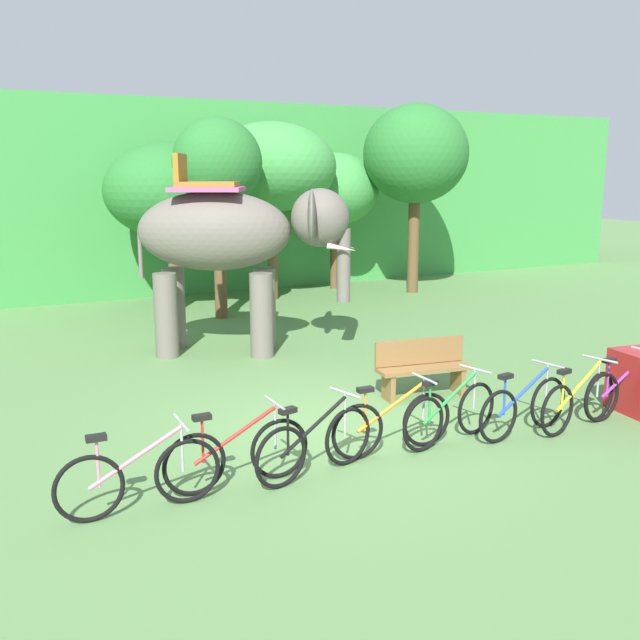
{
  "coord_description": "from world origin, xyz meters",
  "views": [
    {
      "loc": [
        -4.43,
        -8.21,
        3.43
      ],
      "look_at": [
        0.31,
        1.0,
        1.3
      ],
      "focal_mm": 40.24,
      "sensor_mm": 36.0,
      "label": 1
    }
  ],
  "objects_px": {
    "elephant": "(232,239)",
    "bike_black": "(315,444)",
    "bike_green": "(450,414)",
    "bike_purple": "(625,390)",
    "bike_orange": "(393,423)",
    "tree_far_left": "(416,155)",
    "wooden_bench": "(422,366)",
    "tree_left": "(334,190)",
    "tree_center_left": "(172,191)",
    "tree_far_right": "(271,168)",
    "tree_center_right": "(217,165)",
    "bike_red": "(238,454)",
    "bike_blue": "(524,407)",
    "bike_pink": "(139,477)",
    "bike_yellow": "(579,401)"
  },
  "relations": [
    {
      "from": "wooden_bench",
      "to": "bike_purple",
      "type": "bearing_deg",
      "value": -46.2
    },
    {
      "from": "bike_blue",
      "to": "bike_green",
      "type": "bearing_deg",
      "value": 167.61
    },
    {
      "from": "tree_far_right",
      "to": "bike_black",
      "type": "bearing_deg",
      "value": -111.21
    },
    {
      "from": "tree_center_left",
      "to": "tree_far_left",
      "type": "bearing_deg",
      "value": -4.8
    },
    {
      "from": "tree_center_left",
      "to": "tree_far_left",
      "type": "height_order",
      "value": "tree_far_left"
    },
    {
      "from": "elephant",
      "to": "bike_red",
      "type": "distance_m",
      "value": 6.45
    },
    {
      "from": "bike_red",
      "to": "bike_orange",
      "type": "relative_size",
      "value": 1.0
    },
    {
      "from": "bike_purple",
      "to": "tree_center_right",
      "type": "bearing_deg",
      "value": 106.21
    },
    {
      "from": "elephant",
      "to": "bike_pink",
      "type": "bearing_deg",
      "value": -118.82
    },
    {
      "from": "tree_left",
      "to": "elephant",
      "type": "xyz_separation_m",
      "value": [
        -5.45,
        -6.04,
        -0.74
      ]
    },
    {
      "from": "tree_center_right",
      "to": "bike_blue",
      "type": "xyz_separation_m",
      "value": [
        0.91,
        -9.34,
        -3.22
      ]
    },
    {
      "from": "elephant",
      "to": "bike_orange",
      "type": "xyz_separation_m",
      "value": [
        -0.08,
        -5.76,
        -1.82
      ]
    },
    {
      "from": "bike_yellow",
      "to": "bike_purple",
      "type": "distance_m",
      "value": 0.99
    },
    {
      "from": "bike_red",
      "to": "bike_green",
      "type": "height_order",
      "value": "same"
    },
    {
      "from": "bike_pink",
      "to": "wooden_bench",
      "type": "xyz_separation_m",
      "value": [
        4.87,
        1.93,
        0.09
      ]
    },
    {
      "from": "tree_far_right",
      "to": "tree_far_left",
      "type": "xyz_separation_m",
      "value": [
        4.09,
        -0.8,
        0.36
      ]
    },
    {
      "from": "elephant",
      "to": "bike_orange",
      "type": "height_order",
      "value": "elephant"
    },
    {
      "from": "elephant",
      "to": "bike_black",
      "type": "height_order",
      "value": "elephant"
    },
    {
      "from": "tree_far_right",
      "to": "bike_black",
      "type": "xyz_separation_m",
      "value": [
        -4.3,
        -11.09,
        -3.18
      ]
    },
    {
      "from": "bike_pink",
      "to": "bike_blue",
      "type": "xyz_separation_m",
      "value": [
        5.07,
        -0.1,
        0.0
      ]
    },
    {
      "from": "tree_left",
      "to": "bike_black",
      "type": "height_order",
      "value": "tree_left"
    },
    {
      "from": "bike_pink",
      "to": "bike_black",
      "type": "height_order",
      "value": "same"
    },
    {
      "from": "bike_black",
      "to": "tree_center_left",
      "type": "bearing_deg",
      "value": 82.14
    },
    {
      "from": "bike_blue",
      "to": "wooden_bench",
      "type": "xyz_separation_m",
      "value": [
        -0.2,
        2.04,
        0.09
      ]
    },
    {
      "from": "tree_center_right",
      "to": "elephant",
      "type": "distance_m",
      "value": 3.71
    },
    {
      "from": "bike_pink",
      "to": "wooden_bench",
      "type": "bearing_deg",
      "value": 21.66
    },
    {
      "from": "bike_green",
      "to": "tree_left",
      "type": "bearing_deg",
      "value": 68.45
    },
    {
      "from": "tree_center_left",
      "to": "bike_orange",
      "type": "relative_size",
      "value": 2.45
    },
    {
      "from": "tree_center_left",
      "to": "bike_orange",
      "type": "height_order",
      "value": "tree_center_left"
    },
    {
      "from": "bike_purple",
      "to": "wooden_bench",
      "type": "height_order",
      "value": "bike_purple"
    },
    {
      "from": "bike_black",
      "to": "bike_orange",
      "type": "xyz_separation_m",
      "value": [
        1.17,
        0.18,
        0.0
      ]
    },
    {
      "from": "bike_green",
      "to": "bike_purple",
      "type": "xyz_separation_m",
      "value": [
        2.86,
        -0.3,
        0.0
      ]
    },
    {
      "from": "bike_black",
      "to": "tree_center_right",
      "type": "bearing_deg",
      "value": 76.93
    },
    {
      "from": "bike_black",
      "to": "bike_green",
      "type": "height_order",
      "value": "same"
    },
    {
      "from": "bike_red",
      "to": "bike_green",
      "type": "xyz_separation_m",
      "value": [
        2.92,
        0.0,
        0.0
      ]
    },
    {
      "from": "tree_center_right",
      "to": "bike_green",
      "type": "distance_m",
      "value": 9.66
    },
    {
      "from": "bike_orange",
      "to": "bike_blue",
      "type": "bearing_deg",
      "value": -8.1
    },
    {
      "from": "tree_far_left",
      "to": "bike_blue",
      "type": "relative_size",
      "value": 3.14
    },
    {
      "from": "elephant",
      "to": "wooden_bench",
      "type": "height_order",
      "value": "elephant"
    },
    {
      "from": "tree_left",
      "to": "bike_green",
      "type": "relative_size",
      "value": 2.38
    },
    {
      "from": "bike_orange",
      "to": "bike_yellow",
      "type": "xyz_separation_m",
      "value": [
        2.73,
        -0.42,
        0.0
      ]
    },
    {
      "from": "tree_far_right",
      "to": "bike_red",
      "type": "distance_m",
      "value": 12.53
    },
    {
      "from": "bike_green",
      "to": "bike_blue",
      "type": "height_order",
      "value": "same"
    },
    {
      "from": "bike_pink",
      "to": "bike_black",
      "type": "bearing_deg",
      "value": -0.4
    },
    {
      "from": "tree_center_left",
      "to": "bike_red",
      "type": "xyz_separation_m",
      "value": [
        -2.4,
        -10.73,
        -2.59
      ]
    },
    {
      "from": "bike_black",
      "to": "bike_green",
      "type": "bearing_deg",
      "value": 3.9
    },
    {
      "from": "tree_center_left",
      "to": "tree_far_right",
      "type": "relative_size",
      "value": 0.88
    },
    {
      "from": "tree_center_left",
      "to": "bike_black",
      "type": "distance_m",
      "value": 11.27
    },
    {
      "from": "bike_red",
      "to": "bike_purple",
      "type": "height_order",
      "value": "same"
    },
    {
      "from": "tree_far_left",
      "to": "bike_black",
      "type": "distance_m",
      "value": 13.74
    }
  ]
}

